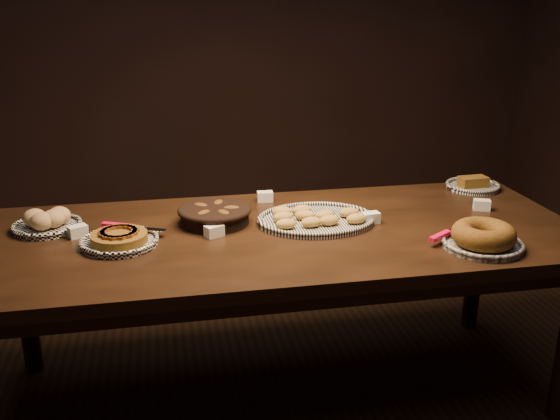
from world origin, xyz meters
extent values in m
plane|color=black|center=(0.00, 0.00, 0.00)|extent=(5.00, 5.00, 0.00)
cube|color=black|center=(0.00, 0.00, 0.72)|extent=(2.40, 1.00, 0.05)
cylinder|color=black|center=(-1.08, 0.38, 0.35)|extent=(0.08, 0.08, 0.70)
cylinder|color=black|center=(1.08, 0.38, 0.35)|extent=(0.08, 0.08, 0.70)
torus|color=white|center=(-0.62, -0.03, 0.77)|extent=(0.29, 0.29, 0.02)
cylinder|color=#4A300E|center=(-0.62, -0.03, 0.78)|extent=(0.23, 0.23, 0.03)
cube|color=#542B0E|center=(-0.56, -0.02, 0.80)|extent=(0.03, 0.07, 0.01)
cube|color=#542B0E|center=(-0.57, 0.00, 0.80)|extent=(0.06, 0.07, 0.01)
cube|color=#542B0E|center=(-0.59, 0.02, 0.80)|extent=(0.07, 0.05, 0.01)
cube|color=#542B0E|center=(-0.62, 0.03, 0.80)|extent=(0.07, 0.02, 0.01)
cube|color=#542B0E|center=(-0.64, 0.02, 0.80)|extent=(0.07, 0.05, 0.01)
cube|color=#542B0E|center=(-0.66, 0.01, 0.80)|extent=(0.06, 0.07, 0.01)
cube|color=#542B0E|center=(-0.67, -0.02, 0.80)|extent=(0.03, 0.07, 0.01)
cube|color=#542B0E|center=(-0.67, -0.05, 0.80)|extent=(0.04, 0.07, 0.01)
cube|color=#542B0E|center=(-0.66, -0.07, 0.80)|extent=(0.07, 0.06, 0.01)
cube|color=#542B0E|center=(-0.63, -0.08, 0.80)|extent=(0.07, 0.04, 0.01)
cube|color=#542B0E|center=(-0.61, -0.08, 0.80)|extent=(0.07, 0.04, 0.01)
cube|color=#542B0E|center=(-0.58, -0.07, 0.80)|extent=(0.07, 0.06, 0.01)
cube|color=#542B0E|center=(-0.56, -0.05, 0.80)|extent=(0.05, 0.07, 0.01)
cube|color=#EF0B41|center=(-0.63, 0.10, 0.78)|extent=(0.12, 0.07, 0.02)
cube|color=silver|center=(-0.52, 0.05, 0.78)|extent=(0.15, 0.09, 0.00)
torus|color=black|center=(0.16, 0.07, 0.77)|extent=(0.39, 0.39, 0.02)
ellipsoid|color=olive|center=(0.02, -0.01, 0.78)|extent=(0.09, 0.06, 0.04)
ellipsoid|color=olive|center=(0.12, -0.01, 0.78)|extent=(0.09, 0.06, 0.04)
ellipsoid|color=olive|center=(0.20, 0.00, 0.78)|extent=(0.09, 0.06, 0.04)
ellipsoid|color=olive|center=(0.31, -0.01, 0.78)|extent=(0.09, 0.07, 0.04)
ellipsoid|color=olive|center=(0.02, 0.07, 0.78)|extent=(0.09, 0.07, 0.04)
ellipsoid|color=olive|center=(0.12, 0.07, 0.78)|extent=(0.09, 0.07, 0.04)
ellipsoid|color=olive|center=(0.20, 0.06, 0.78)|extent=(0.09, 0.07, 0.04)
ellipsoid|color=olive|center=(0.31, 0.07, 0.78)|extent=(0.09, 0.06, 0.04)
ellipsoid|color=olive|center=(0.03, 0.14, 0.78)|extent=(0.09, 0.06, 0.04)
ellipsoid|color=olive|center=(0.12, 0.14, 0.78)|extent=(0.09, 0.07, 0.04)
torus|color=black|center=(0.70, -0.31, 0.77)|extent=(0.30, 0.30, 0.02)
torus|color=brown|center=(0.70, -0.31, 0.80)|extent=(0.29, 0.29, 0.08)
cube|color=#EF0B41|center=(0.57, -0.24, 0.78)|extent=(0.11, 0.09, 0.02)
cube|color=silver|center=(0.68, -0.17, 0.78)|extent=(0.14, 0.11, 0.00)
cylinder|color=black|center=(-0.25, 0.14, 0.78)|extent=(0.36, 0.36, 0.07)
torus|color=black|center=(-0.25, 0.14, 0.81)|extent=(0.30, 0.30, 0.02)
ellipsoid|color=black|center=(-0.18, 0.12, 0.80)|extent=(0.10, 0.06, 0.04)
ellipsoid|color=black|center=(-0.22, 0.20, 0.80)|extent=(0.08, 0.10, 0.04)
ellipsoid|color=black|center=(-0.30, 0.18, 0.80)|extent=(0.10, 0.10, 0.04)
ellipsoid|color=black|center=(-0.29, 0.09, 0.80)|extent=(0.10, 0.10, 0.04)
ellipsoid|color=black|center=(-0.21, 0.07, 0.80)|extent=(0.08, 0.10, 0.04)
torus|color=white|center=(-0.91, 0.19, 0.77)|extent=(0.27, 0.27, 0.02)
ellipsoid|color=#A07A4A|center=(-0.95, 0.20, 0.80)|extent=(0.09, 0.09, 0.07)
ellipsoid|color=#A07A4A|center=(-0.86, 0.21, 0.80)|extent=(0.09, 0.09, 0.07)
ellipsoid|color=#A07A4A|center=(-0.92, 0.16, 0.80)|extent=(0.09, 0.09, 0.07)
ellipsoid|color=#A07A4A|center=(-0.88, 0.18, 0.80)|extent=(0.09, 0.09, 0.07)
torus|color=black|center=(1.02, 0.38, 0.77)|extent=(0.26, 0.26, 0.02)
cube|color=#4A300E|center=(1.02, 0.38, 0.79)|extent=(0.14, 0.08, 0.05)
cube|color=white|center=(-0.26, -0.01, 0.77)|extent=(0.08, 0.07, 0.04)
cube|color=white|center=(0.00, 0.38, 0.77)|extent=(0.07, 0.05, 0.04)
cube|color=white|center=(0.38, 0.02, 0.77)|extent=(0.08, 0.05, 0.04)
cube|color=white|center=(-0.78, 0.09, 0.77)|extent=(0.08, 0.07, 0.04)
cube|color=white|center=(0.91, 0.08, 0.77)|extent=(0.08, 0.07, 0.04)
camera|label=1|loc=(-0.44, -2.27, 1.64)|focal=40.00mm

